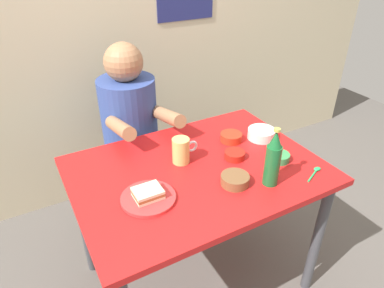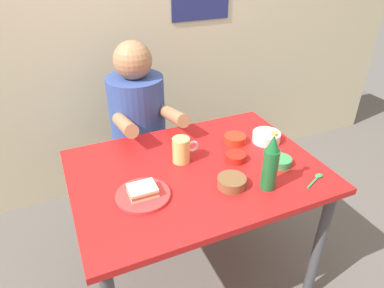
# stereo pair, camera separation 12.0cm
# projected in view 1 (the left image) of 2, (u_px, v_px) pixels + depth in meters

# --- Properties ---
(ground_plane) EXTENTS (6.00, 6.00, 0.00)m
(ground_plane) POSITION_uv_depth(u_px,v_px,m) (196.00, 276.00, 1.94)
(ground_plane) COLOR #59544F
(wall_back) EXTENTS (4.40, 0.09, 2.60)m
(wall_back) POSITION_uv_depth(u_px,v_px,m) (111.00, 2.00, 2.05)
(wall_back) COLOR beige
(wall_back) RESTS_ON ground
(dining_table) EXTENTS (1.10, 0.80, 0.74)m
(dining_table) POSITION_uv_depth(u_px,v_px,m) (197.00, 184.00, 1.60)
(dining_table) COLOR red
(dining_table) RESTS_ON ground
(stool) EXTENTS (0.34, 0.34, 0.45)m
(stool) POSITION_uv_depth(u_px,v_px,m) (135.00, 172.00, 2.19)
(stool) COLOR #4C4C51
(stool) RESTS_ON ground
(person_seated) EXTENTS (0.33, 0.56, 0.72)m
(person_seated) POSITION_uv_depth(u_px,v_px,m) (129.00, 114.00, 1.96)
(person_seated) COLOR #33478C
(person_seated) RESTS_ON stool
(plate_orange) EXTENTS (0.22, 0.22, 0.01)m
(plate_orange) POSITION_uv_depth(u_px,v_px,m) (148.00, 198.00, 1.36)
(plate_orange) COLOR red
(plate_orange) RESTS_ON dining_table
(sandwich) EXTENTS (0.11, 0.09, 0.04)m
(sandwich) POSITION_uv_depth(u_px,v_px,m) (148.00, 193.00, 1.35)
(sandwich) COLOR beige
(sandwich) RESTS_ON plate_orange
(beer_mug) EXTENTS (0.13, 0.08, 0.12)m
(beer_mug) POSITION_uv_depth(u_px,v_px,m) (181.00, 150.00, 1.57)
(beer_mug) COLOR #D1BC66
(beer_mug) RESTS_ON dining_table
(beer_bottle) EXTENTS (0.06, 0.06, 0.26)m
(beer_bottle) POSITION_uv_depth(u_px,v_px,m) (273.00, 160.00, 1.40)
(beer_bottle) COLOR #19602D
(beer_bottle) RESTS_ON dining_table
(sambal_bowl_red) EXTENTS (0.10, 0.10, 0.03)m
(sambal_bowl_red) POSITION_uv_depth(u_px,v_px,m) (235.00, 155.00, 1.61)
(sambal_bowl_red) COLOR #B21E14
(sambal_bowl_red) RESTS_ON dining_table
(rice_bowl_white) EXTENTS (0.14, 0.14, 0.05)m
(rice_bowl_white) POSITION_uv_depth(u_px,v_px,m) (261.00, 133.00, 1.77)
(rice_bowl_white) COLOR silver
(rice_bowl_white) RESTS_ON dining_table
(condiment_bowl_brown) EXTENTS (0.12, 0.12, 0.04)m
(condiment_bowl_brown) POSITION_uv_depth(u_px,v_px,m) (235.00, 179.00, 1.44)
(condiment_bowl_brown) COLOR brown
(condiment_bowl_brown) RESTS_ON dining_table
(sauce_bowl_chili) EXTENTS (0.11, 0.11, 0.04)m
(sauce_bowl_chili) POSITION_uv_depth(u_px,v_px,m) (231.00, 137.00, 1.75)
(sauce_bowl_chili) COLOR red
(sauce_bowl_chili) RESTS_ON dining_table
(dip_bowl_green) EXTENTS (0.10, 0.10, 0.03)m
(dip_bowl_green) POSITION_uv_depth(u_px,v_px,m) (279.00, 157.00, 1.60)
(dip_bowl_green) COLOR #388C4C
(dip_bowl_green) RESTS_ON dining_table
(spoon) EXTENTS (0.12, 0.06, 0.01)m
(spoon) POSITION_uv_depth(u_px,v_px,m) (315.00, 171.00, 1.52)
(spoon) COLOR #26A559
(spoon) RESTS_ON dining_table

